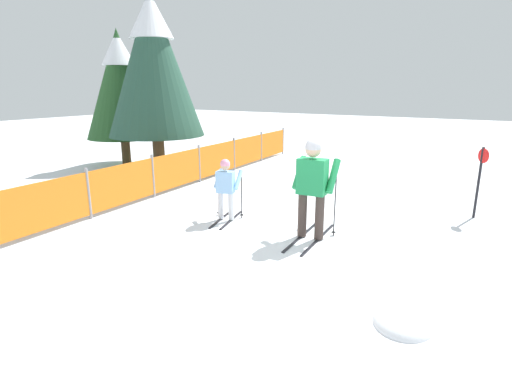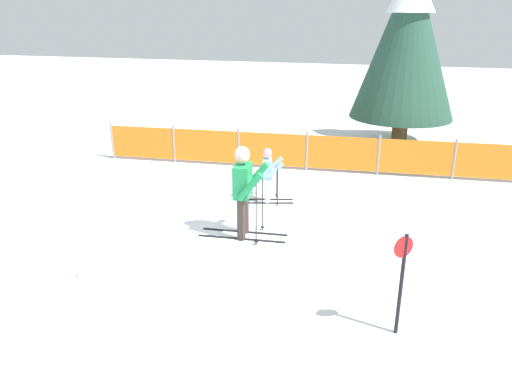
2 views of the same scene
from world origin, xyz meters
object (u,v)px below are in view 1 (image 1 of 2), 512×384
skier_adult (313,180)px  skier_child (226,185)px  conifer_far (120,83)px  trail_marker (480,175)px  conifer_near (153,62)px  safety_fence (178,169)px

skier_adult → skier_child: bearing=85.3°
skier_adult → conifer_far: size_ratio=0.40×
skier_child → trail_marker: 4.87m
skier_child → conifer_near: size_ratio=0.23×
trail_marker → conifer_far: bearing=88.6°
skier_adult → conifer_far: bearing=66.0°
skier_adult → skier_child: size_ratio=1.42×
conifer_near → trail_marker: bearing=-90.4°
skier_adult → conifer_far: conifer_far is taller
safety_fence → skier_adult: bearing=-108.1°
skier_child → safety_fence: (1.34, 2.44, -0.20)m
conifer_near → safety_fence: bearing=-124.4°
skier_adult → safety_fence: (1.37, 4.22, -0.51)m
skier_child → conifer_near: (2.71, 4.43, 2.49)m
safety_fence → conifer_far: conifer_far is taller
safety_fence → conifer_near: bearing=55.6°
conifer_far → conifer_near: size_ratio=0.82×
trail_marker → skier_child: bearing=122.8°
conifer_near → skier_adult: bearing=-113.8°
conifer_near → trail_marker: 8.83m
trail_marker → conifer_near: bearing=89.6°
conifer_far → safety_fence: bearing=-113.0°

